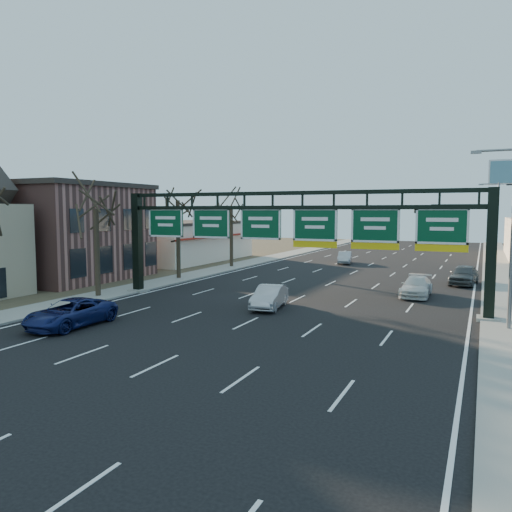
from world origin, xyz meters
The scene contains 19 objects.
ground centered at (0.00, 0.00, 0.00)m, with size 160.00×160.00×0.00m, color black.
sidewalk_left centered at (-12.80, 20.00, 0.06)m, with size 3.00×120.00×0.12m, color gray.
sidewalk_right centered at (12.80, 20.00, 0.06)m, with size 3.00×120.00×0.12m, color gray.
dirt_strip_left centered at (-25.00, 20.00, 0.03)m, with size 21.00×120.00×0.06m, color #473D2B.
lane_markings centered at (0.00, 20.00, 0.01)m, with size 21.60×120.00×0.01m, color white.
sign_gantry centered at (0.16, 8.00, 4.63)m, with size 24.60×1.20×7.20m.
brick_block centered at (-21.50, 11.00, 4.16)m, with size 10.40×12.40×8.30m.
cream_strip centered at (-21.48, 29.00, 2.36)m, with size 10.90×18.40×4.70m.
tree_gantry centered at (-12.80, 5.00, 7.11)m, with size 3.60×3.60×8.48m.
tree_mid centered at (-12.80, 15.00, 7.85)m, with size 3.60×3.60×9.24m.
tree_far centered at (-12.80, 25.00, 7.48)m, with size 3.60×3.60×8.86m.
streetlight_near centered at (12.47, 6.00, 5.08)m, with size 2.15×0.22×9.00m.
streetlight_far centered at (12.47, 40.00, 5.08)m, with size 2.15×0.22×9.00m.
traffic_signal_mast centered at (5.69, 55.00, 5.50)m, with size 10.16×0.54×7.00m.
car_blue_suv centered at (-7.89, -2.43, 0.70)m, with size 2.34×5.07×1.41m, color navy.
car_silver_sedan centered at (-0.48, 6.31, 0.69)m, with size 1.47×4.20×1.39m, color #A9A9AE.
car_white_wagon centered at (7.16, 14.46, 0.68)m, with size 1.91×4.69×1.36m, color silver.
car_grey_far centered at (9.96, 21.82, 0.80)m, with size 1.88×4.67×1.59m, color #45494A.
car_silver_distant centered at (-2.90, 33.71, 0.67)m, with size 1.41×4.04×1.33m, color #A9A9AE.
Camera 1 is at (11.31, -21.42, 5.96)m, focal length 35.00 mm.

